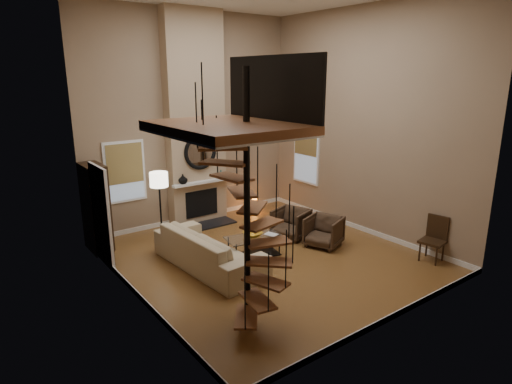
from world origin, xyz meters
TOP-DOWN VIEW (x-y plane):
  - ground at (0.00, 0.00)m, footprint 6.00×6.50m
  - back_wall at (0.00, 3.25)m, footprint 6.00×0.02m
  - front_wall at (0.00, -3.25)m, footprint 6.00×0.02m
  - left_wall at (-3.00, 0.00)m, footprint 0.02×6.50m
  - right_wall at (3.00, 0.00)m, footprint 0.02×6.50m
  - baseboard_back at (0.00, 3.24)m, footprint 6.00×0.02m
  - baseboard_front at (0.00, -3.24)m, footprint 6.00×0.02m
  - baseboard_left at (-2.99, 0.00)m, footprint 0.02×6.50m
  - baseboard_right at (2.99, 0.00)m, footprint 0.02×6.50m
  - chimney_breast at (0.00, 3.06)m, footprint 1.60×0.38m
  - hearth at (0.00, 2.57)m, footprint 1.50×0.60m
  - firebox at (0.00, 2.86)m, footprint 0.95×0.02m
  - mantel at (0.00, 2.78)m, footprint 1.70×0.18m
  - mirror_frame at (0.00, 2.84)m, footprint 0.94×0.10m
  - mirror_disc at (0.00, 2.85)m, footprint 0.80×0.01m
  - vase_left at (-0.55, 2.82)m, footprint 0.24×0.24m
  - vase_right at (0.60, 2.82)m, footprint 0.20×0.20m
  - window_back at (-1.90, 3.22)m, footprint 1.02×0.06m
  - window_right at (2.97, 2.00)m, footprint 0.06×1.02m
  - entry_door at (-2.95, 1.80)m, footprint 0.10×1.05m
  - loft at (-2.04, -1.80)m, footprint 1.70×2.20m
  - spiral_stair at (-1.78, -1.79)m, footprint 1.47×1.47m
  - hutch at (-2.80, 2.79)m, footprint 0.43×0.91m
  - sofa at (-1.29, 0.34)m, footprint 1.28×2.83m
  - armchair_near at (1.30, 0.63)m, footprint 1.01×1.00m
  - armchair_far at (1.54, -0.25)m, footprint 1.01×1.00m
  - coffee_table at (-0.20, 0.21)m, footprint 1.32×0.84m
  - bowl at (-0.20, 0.26)m, footprint 0.41×0.41m
  - book at (0.15, 0.06)m, footprint 0.29×0.33m
  - floor_lamp at (-1.48, 2.19)m, footprint 0.42×0.42m
  - accent_lamp at (1.65, 2.71)m, footprint 0.15×0.15m
  - side_chair at (2.81, -2.26)m, footprint 0.55×0.55m

SIDE VIEW (x-z plane):
  - ground at x=0.00m, z-range -0.01..0.00m
  - hearth at x=0.00m, z-range 0.00..0.04m
  - baseboard_back at x=0.00m, z-range 0.00..0.12m
  - baseboard_front at x=0.00m, z-range 0.00..0.12m
  - baseboard_left at x=-2.99m, z-range 0.00..0.12m
  - baseboard_right at x=2.99m, z-range 0.00..0.12m
  - accent_lamp at x=1.65m, z-range -0.02..0.52m
  - coffee_table at x=-0.20m, z-range 0.06..0.51m
  - armchair_near at x=1.30m, z-range -0.01..0.72m
  - armchair_far at x=1.54m, z-range 0.00..0.71m
  - sofa at x=-1.29m, z-range -0.01..0.80m
  - book at x=0.15m, z-range 0.45..0.48m
  - bowl at x=-0.20m, z-range 0.45..0.55m
  - side_chair at x=2.81m, z-range 0.03..1.03m
  - firebox at x=0.00m, z-range 0.19..0.91m
  - hutch at x=-2.80m, z-range -0.07..1.97m
  - entry_door at x=-2.95m, z-range -0.03..2.13m
  - mantel at x=0.00m, z-range 1.12..1.18m
  - vase_right at x=0.60m, z-range 1.18..1.39m
  - vase_left at x=-0.55m, z-range 1.18..1.43m
  - floor_lamp at x=-1.48m, z-range 0.54..2.29m
  - window_back at x=-1.90m, z-range 0.86..2.38m
  - window_right at x=2.97m, z-range 0.87..2.39m
  - spiral_stair at x=-1.78m, z-range -0.25..3.81m
  - mirror_frame at x=0.00m, z-range 1.48..2.42m
  - mirror_disc at x=0.00m, z-range 1.55..2.35m
  - back_wall at x=0.00m, z-range 0.00..5.50m
  - front_wall at x=0.00m, z-range 0.00..5.50m
  - left_wall at x=-3.00m, z-range 0.00..5.50m
  - right_wall at x=3.00m, z-range 0.00..5.50m
  - chimney_breast at x=0.00m, z-range 0.00..5.50m
  - loft at x=-2.04m, z-range 2.69..3.78m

